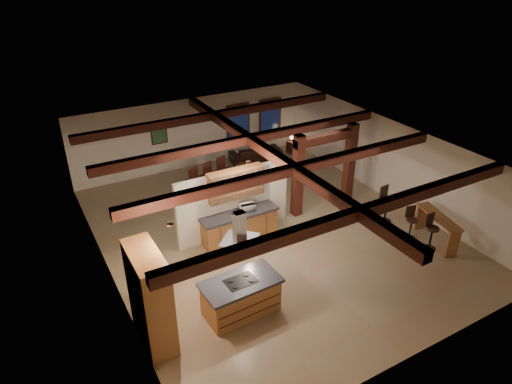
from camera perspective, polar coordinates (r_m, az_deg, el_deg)
ground at (r=14.86m, az=1.60°, el=-4.96°), size 12.00×12.00×0.00m
room_walls at (r=13.97m, az=1.69°, el=1.18°), size 12.00×12.00×12.00m
ceiling_beams at (r=13.56m, az=1.75°, el=4.88°), size 10.00×12.00×0.28m
timber_posts at (r=15.65m, az=8.63°, el=3.87°), size 2.50×0.30×2.90m
partition_wall at (r=14.25m, az=-2.83°, el=-1.36°), size 3.80×0.18×2.20m
pantry_cabinet at (r=10.74m, az=-13.07°, el=-12.71°), size 0.67×1.60×2.40m
back_counter at (r=14.27m, az=-2.06°, el=-4.22°), size 2.50×0.66×0.94m
upper_display_cabinet at (r=13.75m, az=-2.55°, el=1.02°), size 1.80×0.36×0.95m
range_hood at (r=10.80m, az=-2.00°, el=-7.67°), size 1.10×1.10×1.40m
back_windows at (r=20.11m, az=-0.20°, el=8.90°), size 2.70×0.07×1.70m
framed_art at (r=18.46m, az=-12.02°, el=7.15°), size 0.65×0.05×0.85m
recessed_cans at (r=10.90m, az=-4.43°, el=-0.65°), size 3.16×2.46×0.03m
kitchen_island at (r=11.61m, az=-1.90°, el=-12.88°), size 1.98×1.11×0.97m
dining_table at (r=16.90m, az=-4.86°, el=0.69°), size 2.16×1.41×0.71m
sofa at (r=19.76m, az=-0.05°, el=4.88°), size 2.29×1.12×0.64m
microwave at (r=14.08m, az=-1.10°, el=-1.88°), size 0.51×0.38×0.26m
bar_counter at (r=15.08m, az=21.72°, el=-3.82°), size 0.87×1.84×0.94m
side_table at (r=20.68m, az=4.59°, el=5.68°), size 0.47×0.47×0.51m
table_lamp at (r=20.50m, az=4.64°, el=6.94°), size 0.28×0.28×0.33m
bar_stool_a at (r=14.71m, az=21.02°, el=-4.68°), size 0.41×0.41×1.17m
bar_stool_b at (r=15.04m, az=18.77°, el=-3.67°), size 0.40×0.41×1.09m
bar_stool_c at (r=15.69m, az=15.90°, el=-1.47°), size 0.44×0.45×1.26m
dining_chairs at (r=16.79m, az=-4.90°, el=1.45°), size 2.30×2.30×1.19m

